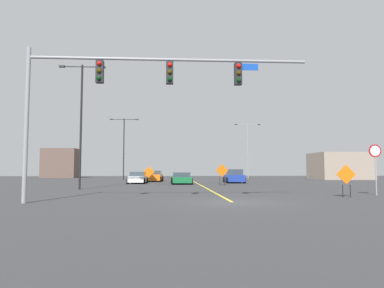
{
  "coord_description": "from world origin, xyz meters",
  "views": [
    {
      "loc": [
        -2.83,
        -16.25,
        1.51
      ],
      "look_at": [
        -0.4,
        25.47,
        4.58
      ],
      "focal_mm": 32.65,
      "sensor_mm": 36.0,
      "label": 1
    }
  ],
  "objects_px": {
    "street_lamp_near_right": "(124,143)",
    "car_white_passing": "(138,178)",
    "construction_sign_right_shoulder": "(149,173)",
    "car_orange_mid": "(154,176)",
    "traffic_signal_assembly": "(130,84)",
    "car_blue_approaching": "(234,177)",
    "stop_sign": "(375,160)",
    "car_green_distant": "(181,178)",
    "construction_sign_median_near": "(346,176)",
    "construction_sign_left_shoulder": "(222,172)",
    "street_lamp_mid_left": "(248,146)",
    "street_lamp_mid_right": "(81,116)"
  },
  "relations": [
    {
      "from": "street_lamp_near_right",
      "to": "construction_sign_right_shoulder",
      "type": "relative_size",
      "value": 4.82
    },
    {
      "from": "street_lamp_near_right",
      "to": "traffic_signal_assembly",
      "type": "bearing_deg",
      "value": -81.84
    },
    {
      "from": "street_lamp_near_right",
      "to": "car_orange_mid",
      "type": "height_order",
      "value": "street_lamp_near_right"
    },
    {
      "from": "street_lamp_near_right",
      "to": "construction_sign_left_shoulder",
      "type": "xyz_separation_m",
      "value": [
        11.95,
        -18.92,
        -4.09
      ]
    },
    {
      "from": "street_lamp_near_right",
      "to": "street_lamp_mid_left",
      "type": "xyz_separation_m",
      "value": [
        20.04,
        6.34,
        0.11
      ]
    },
    {
      "from": "construction_sign_median_near",
      "to": "car_white_passing",
      "type": "xyz_separation_m",
      "value": [
        -13.32,
        20.1,
        -0.54
      ]
    },
    {
      "from": "street_lamp_mid_left",
      "to": "construction_sign_median_near",
      "type": "bearing_deg",
      "value": -94.77
    },
    {
      "from": "street_lamp_mid_left",
      "to": "car_white_passing",
      "type": "height_order",
      "value": "street_lamp_mid_left"
    },
    {
      "from": "traffic_signal_assembly",
      "to": "construction_sign_right_shoulder",
      "type": "xyz_separation_m",
      "value": [
        -0.73,
        25.59,
        -4.36
      ]
    },
    {
      "from": "car_white_passing",
      "to": "stop_sign",
      "type": "bearing_deg",
      "value": -50.45
    },
    {
      "from": "street_lamp_near_right",
      "to": "car_blue_approaching",
      "type": "xyz_separation_m",
      "value": [
        14.3,
        -12.23,
        -4.71
      ]
    },
    {
      "from": "car_white_passing",
      "to": "street_lamp_mid_left",
      "type": "bearing_deg",
      "value": 49.83
    },
    {
      "from": "traffic_signal_assembly",
      "to": "stop_sign",
      "type": "xyz_separation_m",
      "value": [
        13.92,
        3.61,
        -3.43
      ]
    },
    {
      "from": "street_lamp_near_right",
      "to": "car_white_passing",
      "type": "bearing_deg",
      "value": -75.75
    },
    {
      "from": "stop_sign",
      "to": "construction_sign_left_shoulder",
      "type": "height_order",
      "value": "stop_sign"
    },
    {
      "from": "construction_sign_right_shoulder",
      "to": "car_blue_approaching",
      "type": "relative_size",
      "value": 0.42
    },
    {
      "from": "car_white_passing",
      "to": "street_lamp_near_right",
      "type": "bearing_deg",
      "value": 104.25
    },
    {
      "from": "traffic_signal_assembly",
      "to": "street_lamp_mid_left",
      "type": "height_order",
      "value": "street_lamp_mid_left"
    },
    {
      "from": "construction_sign_right_shoulder",
      "to": "car_white_passing",
      "type": "xyz_separation_m",
      "value": [
        -1.04,
        -2.98,
        -0.57
      ]
    },
    {
      "from": "street_lamp_mid_left",
      "to": "construction_sign_median_near",
      "type": "relative_size",
      "value": 5.22
    },
    {
      "from": "stop_sign",
      "to": "construction_sign_median_near",
      "type": "bearing_deg",
      "value": -155.02
    },
    {
      "from": "street_lamp_mid_left",
      "to": "construction_sign_median_near",
      "type": "xyz_separation_m",
      "value": [
        -3.32,
        -39.81,
        -4.39
      ]
    },
    {
      "from": "construction_sign_right_shoulder",
      "to": "car_orange_mid",
      "type": "bearing_deg",
      "value": 81.54
    },
    {
      "from": "construction_sign_median_near",
      "to": "car_blue_approaching",
      "type": "bearing_deg",
      "value": 96.51
    },
    {
      "from": "construction_sign_median_near",
      "to": "car_orange_mid",
      "type": "height_order",
      "value": "construction_sign_median_near"
    },
    {
      "from": "stop_sign",
      "to": "street_lamp_mid_right",
      "type": "xyz_separation_m",
      "value": [
        -19.01,
        7.5,
        3.55
      ]
    },
    {
      "from": "street_lamp_mid_right",
      "to": "car_green_distant",
      "type": "relative_size",
      "value": 2.13
    },
    {
      "from": "stop_sign",
      "to": "car_blue_approaching",
      "type": "distance_m",
      "value": 20.76
    },
    {
      "from": "traffic_signal_assembly",
      "to": "car_blue_approaching",
      "type": "xyz_separation_m",
      "value": [
        9.13,
        23.76,
        -4.83
      ]
    },
    {
      "from": "street_lamp_mid_left",
      "to": "car_green_distant",
      "type": "relative_size",
      "value": 2.05
    },
    {
      "from": "street_lamp_mid_right",
      "to": "street_lamp_near_right",
      "type": "bearing_deg",
      "value": 90.17
    },
    {
      "from": "construction_sign_median_near",
      "to": "car_green_distant",
      "type": "height_order",
      "value": "construction_sign_median_near"
    },
    {
      "from": "construction_sign_median_near",
      "to": "car_orange_mid",
      "type": "bearing_deg",
      "value": 114.16
    },
    {
      "from": "traffic_signal_assembly",
      "to": "stop_sign",
      "type": "distance_m",
      "value": 14.79
    },
    {
      "from": "street_lamp_mid_right",
      "to": "construction_sign_left_shoulder",
      "type": "relative_size",
      "value": 4.74
    },
    {
      "from": "construction_sign_median_near",
      "to": "stop_sign",
      "type": "bearing_deg",
      "value": 24.98
    },
    {
      "from": "stop_sign",
      "to": "construction_sign_left_shoulder",
      "type": "distance_m",
      "value": 15.25
    },
    {
      "from": "car_orange_mid",
      "to": "car_white_passing",
      "type": "relative_size",
      "value": 1.03
    },
    {
      "from": "traffic_signal_assembly",
      "to": "stop_sign",
      "type": "relative_size",
      "value": 4.39
    },
    {
      "from": "car_orange_mid",
      "to": "street_lamp_near_right",
      "type": "bearing_deg",
      "value": 124.48
    },
    {
      "from": "car_white_passing",
      "to": "car_green_distant",
      "type": "bearing_deg",
      "value": -20.07
    },
    {
      "from": "construction_sign_left_shoulder",
      "to": "car_orange_mid",
      "type": "relative_size",
      "value": 0.46
    },
    {
      "from": "construction_sign_right_shoulder",
      "to": "car_orange_mid",
      "type": "relative_size",
      "value": 0.42
    },
    {
      "from": "traffic_signal_assembly",
      "to": "street_lamp_mid_left",
      "type": "relative_size",
      "value": 1.41
    },
    {
      "from": "construction_sign_right_shoulder",
      "to": "car_white_passing",
      "type": "height_order",
      "value": "construction_sign_right_shoulder"
    },
    {
      "from": "stop_sign",
      "to": "street_lamp_mid_right",
      "type": "bearing_deg",
      "value": 158.47
    },
    {
      "from": "construction_sign_right_shoulder",
      "to": "car_blue_approaching",
      "type": "height_order",
      "value": "construction_sign_right_shoulder"
    },
    {
      "from": "car_green_distant",
      "to": "car_blue_approaching",
      "type": "height_order",
      "value": "car_blue_approaching"
    },
    {
      "from": "car_white_passing",
      "to": "street_lamp_mid_right",
      "type": "bearing_deg",
      "value": -106.14
    },
    {
      "from": "construction_sign_median_near",
      "to": "construction_sign_right_shoulder",
      "type": "distance_m",
      "value": 26.15
    }
  ]
}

